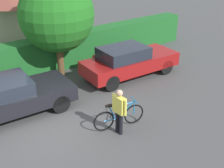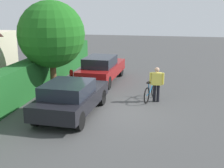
{
  "view_description": "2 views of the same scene",
  "coord_description": "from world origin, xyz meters",
  "px_view_note": "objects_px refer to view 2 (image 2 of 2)",
  "views": [
    {
      "loc": [
        -3.12,
        -7.58,
        5.49
      ],
      "look_at": [
        2.28,
        -0.4,
        1.08
      ],
      "focal_mm": 46.28,
      "sensor_mm": 36.0,
      "label": 1
    },
    {
      "loc": [
        -11.57,
        -2.18,
        4.24
      ],
      "look_at": [
        1.04,
        0.25,
        0.87
      ],
      "focal_mm": 49.72,
      "sensor_mm": 36.0,
      "label": 2
    }
  ],
  "objects_px": {
    "parked_car_near": "(71,97)",
    "bicycle": "(150,91)",
    "person_rider": "(157,82)",
    "tree_kerbside": "(51,34)",
    "fire_hydrant": "(71,77)",
    "parked_car_far": "(102,68)"
  },
  "relations": [
    {
      "from": "parked_car_far",
      "to": "bicycle",
      "type": "xyz_separation_m",
      "value": [
        -2.81,
        -2.88,
        -0.37
      ]
    },
    {
      "from": "parked_car_near",
      "to": "bicycle",
      "type": "xyz_separation_m",
      "value": [
        2.54,
        -2.88,
        -0.34
      ]
    },
    {
      "from": "bicycle",
      "to": "person_rider",
      "type": "distance_m",
      "value": 0.61
    },
    {
      "from": "parked_car_far",
      "to": "person_rider",
      "type": "relative_size",
      "value": 2.92
    },
    {
      "from": "person_rider",
      "to": "bicycle",
      "type": "bearing_deg",
      "value": 51.32
    },
    {
      "from": "fire_hydrant",
      "to": "bicycle",
      "type": "bearing_deg",
      "value": -114.15
    },
    {
      "from": "person_rider",
      "to": "fire_hydrant",
      "type": "xyz_separation_m",
      "value": [
        2.16,
        4.61,
        -0.48
      ]
    },
    {
      "from": "parked_car_far",
      "to": "fire_hydrant",
      "type": "height_order",
      "value": "parked_car_far"
    },
    {
      "from": "parked_car_near",
      "to": "fire_hydrant",
      "type": "distance_m",
      "value": 4.73
    },
    {
      "from": "person_rider",
      "to": "fire_hydrant",
      "type": "bearing_deg",
      "value": 64.88
    },
    {
      "from": "parked_car_near",
      "to": "parked_car_far",
      "type": "bearing_deg",
      "value": 0.0
    },
    {
      "from": "bicycle",
      "to": "tree_kerbside",
      "type": "distance_m",
      "value": 5.32
    },
    {
      "from": "parked_car_far",
      "to": "tree_kerbside",
      "type": "relative_size",
      "value": 1.03
    },
    {
      "from": "person_rider",
      "to": "fire_hydrant",
      "type": "height_order",
      "value": "person_rider"
    },
    {
      "from": "parked_car_near",
      "to": "tree_kerbside",
      "type": "xyz_separation_m",
      "value": [
        2.94,
        1.85,
        2.07
      ]
    },
    {
      "from": "parked_car_far",
      "to": "bicycle",
      "type": "distance_m",
      "value": 4.04
    },
    {
      "from": "bicycle",
      "to": "fire_hydrant",
      "type": "distance_m",
      "value": 4.76
    },
    {
      "from": "tree_kerbside",
      "to": "fire_hydrant",
      "type": "relative_size",
      "value": 5.41
    },
    {
      "from": "parked_car_near",
      "to": "bicycle",
      "type": "relative_size",
      "value": 2.41
    },
    {
      "from": "person_rider",
      "to": "tree_kerbside",
      "type": "xyz_separation_m",
      "value": [
        0.6,
        5.0,
        1.91
      ]
    },
    {
      "from": "person_rider",
      "to": "tree_kerbside",
      "type": "relative_size",
      "value": 0.35
    },
    {
      "from": "parked_car_far",
      "to": "parked_car_near",
      "type": "bearing_deg",
      "value": -180.0
    }
  ]
}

